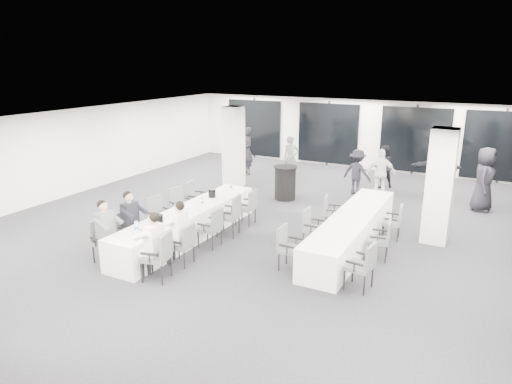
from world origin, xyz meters
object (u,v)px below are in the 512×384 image
at_px(chair_side_left_mid, 311,225).
at_px(standing_guest_c, 357,169).
at_px(chair_main_left_fourth, 180,203).
at_px(chair_main_left_far, 195,197).
at_px(cocktail_table, 285,183).
at_px(standing_guest_b, 383,164).
at_px(chair_main_right_mid, 213,225).
at_px(ice_bucket_far, 212,193).
at_px(chair_side_right_near, 364,263).
at_px(standing_guest_d, 381,170).
at_px(banquet_table_side, 352,230).
at_px(chair_side_right_mid, 382,237).
at_px(chair_main_left_near, 103,239).
at_px(chair_main_right_far, 248,205).
at_px(chair_side_left_near, 288,245).
at_px(standing_guest_f, 437,166).
at_px(standing_guest_e, 485,175).
at_px(chair_main_right_second, 184,242).
at_px(chair_main_right_fourth, 231,213).
at_px(chair_main_left_mid, 158,214).
at_px(chair_main_right_near, 160,253).
at_px(banquet_table_main, 189,224).
at_px(standing_guest_g, 247,148).
at_px(chair_main_left_second, 127,228).
at_px(chair_side_right_far, 395,220).
at_px(chair_side_left_far, 331,210).
at_px(standing_guest_a, 291,155).
at_px(ice_bucket_near, 159,220).

xyz_separation_m(chair_side_left_mid, standing_guest_c, (-0.28, 4.88, 0.32)).
relative_size(chair_main_left_fourth, chair_main_left_far, 0.99).
relative_size(cocktail_table, standing_guest_b, 0.63).
height_order(chair_main_right_mid, standing_guest_c, standing_guest_c).
relative_size(standing_guest_c, ice_bucket_far, 7.48).
height_order(chair_side_right_near, standing_guest_d, standing_guest_d).
relative_size(banquet_table_side, cocktail_table, 4.68).
distance_m(chair_side_right_mid, standing_guest_b, 6.29).
bearing_deg(banquet_table_side, chair_main_left_near, -142.87).
relative_size(banquet_table_side, chair_main_right_far, 5.24).
xyz_separation_m(chair_main_left_fourth, chair_side_left_near, (3.73, -1.21, -0.04)).
distance_m(chair_side_right_mid, standing_guest_f, 5.90).
bearing_deg(standing_guest_c, chair_side_right_near, 118.22).
bearing_deg(standing_guest_e, chair_main_right_far, 132.76).
height_order(chair_main_right_second, chair_side_left_mid, chair_side_left_mid).
bearing_deg(cocktail_table, chair_main_right_fourth, -88.39).
relative_size(chair_main_left_mid, standing_guest_d, 0.55).
distance_m(chair_side_right_mid, ice_bucket_far, 4.63).
bearing_deg(cocktail_table, standing_guest_e, 16.38).
height_order(chair_main_left_mid, chair_side_left_mid, chair_main_left_mid).
bearing_deg(banquet_table_side, chair_main_right_near, -128.96).
xyz_separation_m(banquet_table_main, cocktail_table, (0.74, 4.21, 0.17)).
height_order(chair_main_left_near, standing_guest_g, standing_guest_g).
height_order(banquet_table_side, chair_main_left_fourth, chair_main_left_fourth).
height_order(chair_side_left_near, ice_bucket_far, ice_bucket_far).
height_order(chair_main_left_mid, standing_guest_e, standing_guest_e).
bearing_deg(chair_main_right_near, chair_main_right_fourth, -12.91).
xyz_separation_m(chair_main_left_second, chair_main_right_mid, (1.66, 1.07, 0.00)).
distance_m(chair_main_right_mid, standing_guest_c, 6.27).
distance_m(chair_main_right_far, chair_side_right_far, 3.80).
bearing_deg(chair_main_left_near, chair_side_left_far, 149.24).
bearing_deg(standing_guest_g, standing_guest_a, 42.20).
xyz_separation_m(chair_main_right_second, standing_guest_c, (1.78, 7.12, 0.33)).
distance_m(chair_main_left_near, chair_main_right_fourth, 3.15).
xyz_separation_m(chair_main_left_near, standing_guest_d, (4.20, 7.91, 0.35)).
xyz_separation_m(chair_main_left_mid, chair_main_right_mid, (1.67, -0.03, -0.02)).
distance_m(chair_main_right_fourth, chair_side_right_mid, 3.73).
distance_m(standing_guest_e, ice_bucket_near, 9.46).
bearing_deg(chair_main_left_second, standing_guest_a, 163.38).
relative_size(chair_side_left_near, standing_guest_e, 0.44).
bearing_deg(chair_main_right_mid, chair_main_left_near, 136.82).
distance_m(chair_side_right_near, standing_guest_e, 6.77).
xyz_separation_m(chair_main_right_second, ice_bucket_near, (-0.78, 0.13, 0.34)).
bearing_deg(chair_main_left_mid, banquet_table_side, 121.52).
bearing_deg(chair_main_left_fourth, chair_side_right_near, 89.42).
xyz_separation_m(chair_side_right_mid, ice_bucket_near, (-4.50, -2.15, 0.35)).
xyz_separation_m(banquet_table_side, chair_main_right_mid, (-2.89, -1.64, 0.17)).
height_order(chair_main_right_mid, chair_side_left_far, chair_main_right_mid).
bearing_deg(chair_side_left_mid, banquet_table_main, -71.70).
distance_m(chair_main_left_far, standing_guest_g, 5.28).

